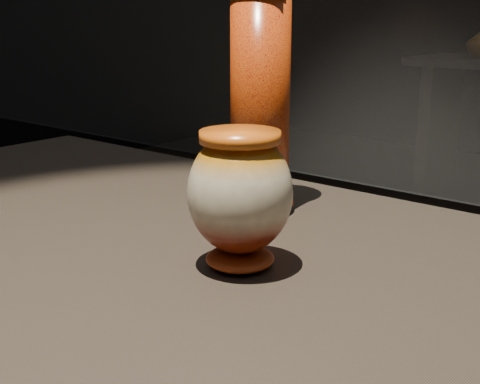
% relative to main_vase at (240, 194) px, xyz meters
% --- Properties ---
extents(main_vase, '(0.16, 0.16, 0.17)m').
position_rel_main_vase_xyz_m(main_vase, '(0.00, 0.00, 0.00)').
color(main_vase, '#631808').
rests_on(main_vase, display_plinth).
extents(tall_vase, '(0.11, 0.11, 0.33)m').
position_rel_main_vase_xyz_m(tall_vase, '(-0.13, 0.20, 0.07)').
color(tall_vase, '#D3550E').
rests_on(tall_vase, display_plinth).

